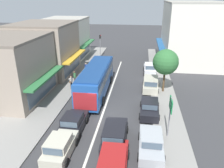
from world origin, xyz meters
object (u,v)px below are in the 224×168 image
(wagon_queue_far_back, at_px, (115,135))
(traffic_light_downstreet, at_px, (100,42))
(parked_sedan_kerb_front, at_px, (151,143))
(pedestrian_far_walker, at_px, (75,77))
(directional_road_sign, at_px, (171,108))
(parked_sedan_kerb_second, at_px, (150,107))
(pedestrian_with_handbag_near, at_px, (71,81))
(hatchback_behind_bus_mid, at_px, (60,147))
(parked_hatchback_kerb_rear, at_px, (150,69))
(parked_wagon_kerb_third, at_px, (151,84))
(pedestrian_browsing_midblock, at_px, (86,68))
(street_tree_right, at_px, (166,62))
(wagon_behind_bus_near, at_px, (113,163))
(sedan_adjacent_lane_trail, at_px, (73,124))
(city_bus, at_px, (96,78))

(wagon_queue_far_back, distance_m, traffic_light_downstreet, 25.77)
(parked_sedan_kerb_front, relative_size, pedestrian_far_walker, 2.58)
(wagon_queue_far_back, distance_m, directional_road_sign, 4.77)
(parked_sedan_kerb_second, bearing_deg, pedestrian_with_handbag_near, 153.56)
(traffic_light_downstreet, bearing_deg, parked_sedan_kerb_second, -66.62)
(hatchback_behind_bus_mid, bearing_deg, parked_hatchback_kerb_rear, 70.48)
(parked_wagon_kerb_third, distance_m, directional_road_sign, 10.12)
(wagon_queue_far_back, distance_m, parked_hatchback_kerb_rear, 17.39)
(parked_sedan_kerb_second, relative_size, pedestrian_browsing_midblock, 2.60)
(traffic_light_downstreet, height_order, pedestrian_browsing_midblock, traffic_light_downstreet)
(parked_hatchback_kerb_rear, distance_m, pedestrian_browsing_midblock, 9.39)
(pedestrian_browsing_midblock, bearing_deg, wagon_queue_far_back, -68.08)
(parked_sedan_kerb_front, bearing_deg, wagon_queue_far_back, 168.61)
(traffic_light_downstreet, relative_size, street_tree_right, 0.81)
(hatchback_behind_bus_mid, xyz_separation_m, wagon_behind_bus_near, (3.99, -1.16, 0.04))
(pedestrian_with_handbag_near, bearing_deg, sedan_adjacent_lane_trail, -71.40)
(traffic_light_downstreet, bearing_deg, pedestrian_far_walker, -93.35)
(sedan_adjacent_lane_trail, bearing_deg, traffic_light_downstreet, 95.13)
(wagon_behind_bus_near, relative_size, street_tree_right, 0.87)
(parked_sedan_kerb_second, relative_size, parked_wagon_kerb_third, 0.93)
(directional_road_sign, bearing_deg, wagon_behind_bus_near, -131.69)
(sedan_adjacent_lane_trail, bearing_deg, hatchback_behind_bus_mid, -89.60)
(pedestrian_browsing_midblock, bearing_deg, parked_wagon_kerb_third, -24.23)
(parked_hatchback_kerb_rear, distance_m, traffic_light_downstreet, 12.10)
(pedestrian_with_handbag_near, bearing_deg, pedestrian_far_walker, 92.78)
(sedan_adjacent_lane_trail, relative_size, pedestrian_browsing_midblock, 2.59)
(wagon_behind_bus_near, distance_m, parked_hatchback_kerb_rear, 20.41)
(directional_road_sign, bearing_deg, sedan_adjacent_lane_trail, -179.72)
(city_bus, height_order, sedan_adjacent_lane_trail, city_bus)
(parked_wagon_kerb_third, relative_size, parked_hatchback_kerb_rear, 1.22)
(parked_sedan_kerb_front, bearing_deg, parked_hatchback_kerb_rear, 89.07)
(parked_sedan_kerb_front, relative_size, directional_road_sign, 1.17)
(hatchback_behind_bus_mid, bearing_deg, pedestrian_far_walker, 102.47)
(city_bus, bearing_deg, parked_sedan_kerb_second, -33.60)
(hatchback_behind_bus_mid, height_order, wagon_behind_bus_near, wagon_behind_bus_near)
(hatchback_behind_bus_mid, distance_m, directional_road_sign, 8.73)
(wagon_behind_bus_near, bearing_deg, pedestrian_far_walker, 115.59)
(directional_road_sign, xyz_separation_m, pedestrian_with_handbag_near, (-10.74, 8.42, -1.64))
(traffic_light_downstreet, bearing_deg, city_bus, -80.94)
(sedan_adjacent_lane_trail, relative_size, pedestrian_with_handbag_near, 2.59)
(parked_sedan_kerb_front, distance_m, parked_hatchback_kerb_rear, 17.68)
(parked_sedan_kerb_front, bearing_deg, hatchback_behind_bus_mid, -167.88)
(city_bus, bearing_deg, wagon_behind_bus_near, -73.48)
(hatchback_behind_bus_mid, bearing_deg, pedestrian_browsing_midblock, 98.05)
(pedestrian_with_handbag_near, xyz_separation_m, pedestrian_browsing_midblock, (0.44, 5.57, 0.00))
(city_bus, relative_size, pedestrian_far_walker, 6.68)
(city_bus, height_order, parked_sedan_kerb_second, city_bus)
(wagon_behind_bus_near, relative_size, traffic_light_downstreet, 1.08)
(traffic_light_downstreet, bearing_deg, pedestrian_browsing_midblock, -91.60)
(hatchback_behind_bus_mid, bearing_deg, street_tree_right, 56.46)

